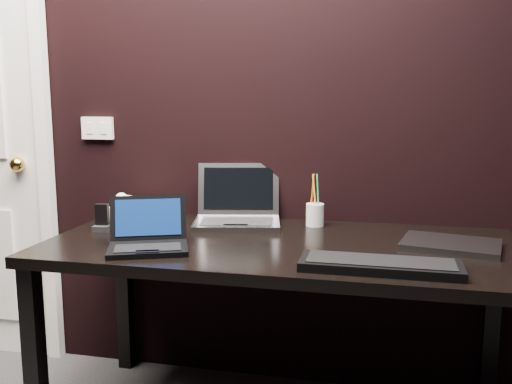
% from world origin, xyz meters
% --- Properties ---
extents(wall_back, '(4.00, 0.00, 4.00)m').
position_xyz_m(wall_back, '(0.00, 1.80, 1.30)').
color(wall_back, black).
rests_on(wall_back, ground).
extents(wall_switch, '(0.15, 0.02, 0.10)m').
position_xyz_m(wall_switch, '(-0.62, 1.79, 1.12)').
color(wall_switch, silver).
rests_on(wall_switch, wall_back).
extents(desk, '(1.70, 0.80, 0.74)m').
position_xyz_m(desk, '(0.30, 1.40, 0.66)').
color(desk, black).
rests_on(desk, ground).
extents(netbook, '(0.34, 0.32, 0.17)m').
position_xyz_m(netbook, '(-0.13, 1.20, 0.77)').
color(netbook, black).
rests_on(netbook, desk).
extents(silver_laptop, '(0.40, 0.38, 0.24)m').
position_xyz_m(silver_laptop, '(0.07, 1.65, 0.79)').
color(silver_laptop, '#A2A1A7').
rests_on(silver_laptop, desk).
extents(ext_keyboard, '(0.49, 0.17, 0.03)m').
position_xyz_m(ext_keyboard, '(0.66, 1.14, 0.76)').
color(ext_keyboard, black).
rests_on(ext_keyboard, desk).
extents(closed_laptop, '(0.37, 0.29, 0.02)m').
position_xyz_m(closed_laptop, '(0.89, 1.45, 0.75)').
color(closed_laptop, gray).
rests_on(closed_laptop, desk).
extents(desk_phone, '(0.25, 0.23, 0.12)m').
position_xyz_m(desk_phone, '(-0.37, 1.65, 0.78)').
color(desk_phone, white).
rests_on(desk_phone, desk).
extents(mobile_phone, '(0.07, 0.06, 0.11)m').
position_xyz_m(mobile_phone, '(-0.42, 1.42, 0.78)').
color(mobile_phone, black).
rests_on(mobile_phone, desk).
extents(pen_cup, '(0.09, 0.09, 0.21)m').
position_xyz_m(pen_cup, '(0.39, 1.69, 0.79)').
color(pen_cup, silver).
rests_on(pen_cup, desk).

